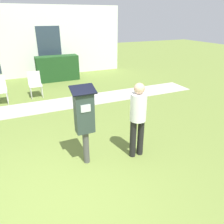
# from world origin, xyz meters

# --- Properties ---
(ground_plane) EXTENTS (40.00, 40.00, 0.00)m
(ground_plane) POSITION_xyz_m (0.00, 0.00, 0.00)
(ground_plane) COLOR olive
(sidewalk) EXTENTS (12.00, 1.10, 0.02)m
(sidewalk) POSITION_xyz_m (0.00, 4.15, 0.01)
(sidewalk) COLOR #B7B2A8
(sidewalk) RESTS_ON ground
(building_facade) EXTENTS (10.00, 0.26, 3.20)m
(building_facade) POSITION_xyz_m (0.00, 8.41, 1.60)
(building_facade) COLOR white
(building_facade) RESTS_ON ground
(parking_meter) EXTENTS (0.44, 0.31, 1.59)m
(parking_meter) POSITION_xyz_m (0.75, 0.77, 1.02)
(parking_meter) COLOR #4C4C4C
(parking_meter) RESTS_ON ground
(person_standing) EXTENTS (0.32, 0.32, 1.58)m
(person_standing) POSITION_xyz_m (1.78, 0.58, 0.93)
(person_standing) COLOR black
(person_standing) RESTS_ON ground
(outdoor_chair_middle) EXTENTS (0.44, 0.44, 0.90)m
(outdoor_chair_middle) POSITION_xyz_m (0.30, 5.34, 0.53)
(outdoor_chair_middle) COLOR silver
(outdoor_chair_middle) RESTS_ON ground
(hedge_row) EXTENTS (1.84, 0.60, 1.10)m
(hedge_row) POSITION_xyz_m (1.49, 7.18, 0.55)
(hedge_row) COLOR #1E471E
(hedge_row) RESTS_ON ground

